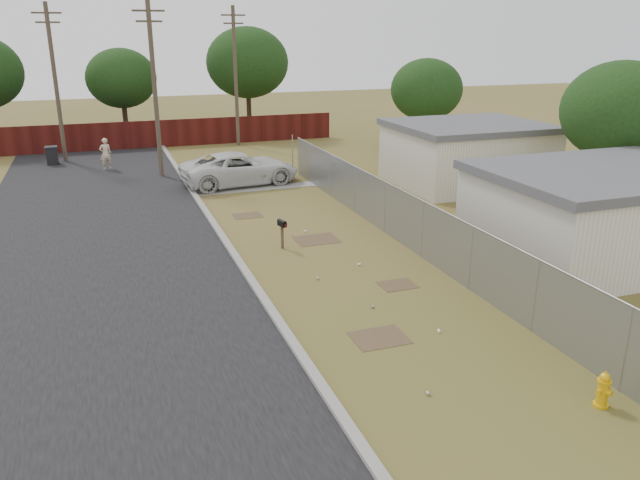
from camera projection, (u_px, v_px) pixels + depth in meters
name	position (u px, v px, depth m)	size (l,w,h in m)	color
ground	(338.00, 268.00, 20.66)	(120.00, 120.00, 0.00)	brown
street	(115.00, 221.00, 25.69)	(15.10, 60.00, 0.12)	black
chainlink_fence	(409.00, 227.00, 22.32)	(0.10, 27.06, 2.02)	gray
privacy_fence	(115.00, 136.00, 40.78)	(30.00, 0.12, 1.80)	#45120E
utility_poles	(152.00, 80.00, 36.44)	(12.60, 8.24, 9.00)	brown
houses	(527.00, 179.00, 26.05)	(9.30, 17.24, 3.10)	silver
horizon_trees	(219.00, 76.00, 40.48)	(33.32, 31.94, 7.78)	#312416
fire_hydrant	(603.00, 390.00, 12.94)	(0.39, 0.40, 0.81)	#DCA40B
mailbox	(282.00, 226.00, 22.22)	(0.26, 0.47, 1.08)	brown
pickup_truck	(240.00, 169.00, 31.57)	(2.74, 5.94, 1.65)	silver
pedestrian	(106.00, 154.00, 34.97)	(0.65, 0.43, 1.79)	beige
trash_bin	(52.00, 155.00, 36.37)	(0.72, 0.77, 1.07)	black
scattered_litter	(362.00, 291.00, 18.69)	(1.86, 11.87, 0.07)	white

